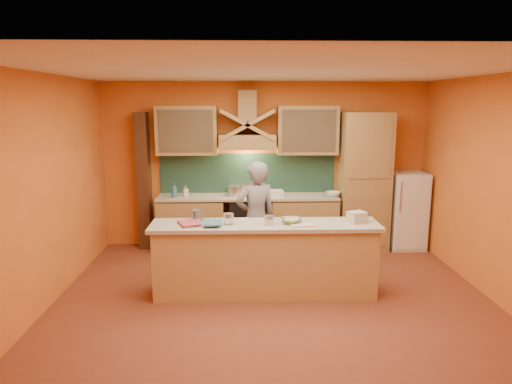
{
  "coord_description": "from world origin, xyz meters",
  "views": [
    {
      "loc": [
        -0.38,
        -5.28,
        2.44
      ],
      "look_at": [
        -0.2,
        0.9,
        1.23
      ],
      "focal_mm": 32.0,
      "sensor_mm": 36.0,
      "label": 1
    }
  ],
  "objects_px": {
    "fridge": "(406,210)",
    "mixing_bowl": "(291,221)",
    "kitchen_scale": "(269,221)",
    "person": "(256,219)",
    "stove": "(248,223)"
  },
  "relations": [
    {
      "from": "fridge",
      "to": "mixing_bowl",
      "type": "distance_m",
      "value": 2.9
    },
    {
      "from": "mixing_bowl",
      "to": "kitchen_scale",
      "type": "bearing_deg",
      "value": -168.55
    },
    {
      "from": "person",
      "to": "mixing_bowl",
      "type": "xyz_separation_m",
      "value": [
        0.43,
        -0.72,
        0.15
      ]
    },
    {
      "from": "kitchen_scale",
      "to": "mixing_bowl",
      "type": "height_order",
      "value": "kitchen_scale"
    },
    {
      "from": "stove",
      "to": "person",
      "type": "relative_size",
      "value": 0.55
    },
    {
      "from": "fridge",
      "to": "person",
      "type": "distance_m",
      "value": 2.86
    },
    {
      "from": "stove",
      "to": "mixing_bowl",
      "type": "height_order",
      "value": "mixing_bowl"
    },
    {
      "from": "stove",
      "to": "fridge",
      "type": "height_order",
      "value": "fridge"
    },
    {
      "from": "fridge",
      "to": "person",
      "type": "relative_size",
      "value": 0.79
    },
    {
      "from": "person",
      "to": "kitchen_scale",
      "type": "relative_size",
      "value": 15.41
    },
    {
      "from": "fridge",
      "to": "kitchen_scale",
      "type": "distance_m",
      "value": 3.15
    },
    {
      "from": "kitchen_scale",
      "to": "stove",
      "type": "bearing_deg",
      "value": 97.69
    },
    {
      "from": "stove",
      "to": "person",
      "type": "bearing_deg",
      "value": -85.03
    },
    {
      "from": "kitchen_scale",
      "to": "person",
      "type": "bearing_deg",
      "value": 101.14
    },
    {
      "from": "person",
      "to": "kitchen_scale",
      "type": "bearing_deg",
      "value": 82.71
    }
  ]
}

